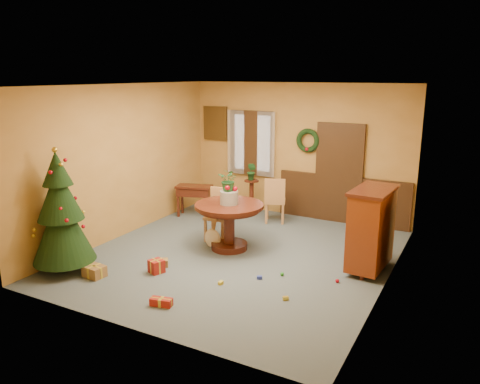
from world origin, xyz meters
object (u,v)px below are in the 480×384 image
Objects in this scene: writing_desk at (194,193)px; sideboard at (371,227)px; dining_table at (229,218)px; christmas_tree at (61,214)px; chair_near at (219,212)px.

sideboard is at bearing -15.82° from writing_desk.
dining_table is 0.61× the size of christmas_tree.
chair_near is at bearing 59.82° from christmas_tree.
sideboard reaches higher than chair_near.
chair_near is 1.15× the size of writing_desk.
writing_desk is 4.28m from sideboard.
sideboard is (2.44, 0.23, 0.14)m from dining_table.
chair_near is (-0.43, 0.38, -0.06)m from dining_table.
christmas_tree is 3.50m from writing_desk.
writing_desk is at bearing 140.37° from chair_near.
writing_desk is at bearing 139.99° from dining_table.
christmas_tree reaches higher than dining_table.
dining_table is 2.80m from christmas_tree.
chair_near is 1.61m from writing_desk.
christmas_tree is 2.35× the size of writing_desk.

